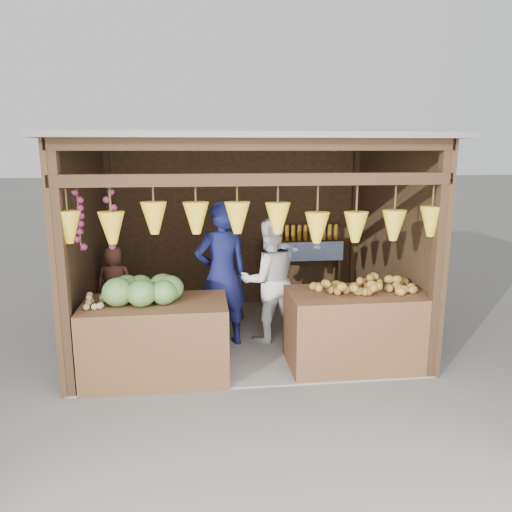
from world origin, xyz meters
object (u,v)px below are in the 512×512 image
at_px(counter_left, 156,340).
at_px(woman_standing, 269,280).
at_px(man_standing, 222,275).
at_px(counter_right, 357,329).
at_px(vendor_seated, 115,282).

relative_size(counter_left, woman_standing, 0.95).
relative_size(man_standing, woman_standing, 1.15).
xyz_separation_m(counter_right, man_standing, (-1.52, 0.78, 0.49)).
bearing_deg(man_standing, counter_right, 136.79).
bearing_deg(counter_right, man_standing, 152.71).
relative_size(woman_standing, vendor_seated, 1.69).
bearing_deg(man_standing, vendor_seated, -33.98).
height_order(counter_left, man_standing, man_standing).
xyz_separation_m(man_standing, woman_standing, (0.62, 0.14, -0.12)).
bearing_deg(woman_standing, man_standing, 3.45).
height_order(man_standing, vendor_seated, man_standing).
distance_m(man_standing, woman_standing, 0.65).
bearing_deg(woman_standing, vendor_seated, -17.86).
relative_size(counter_right, vendor_seated, 1.64).
height_order(counter_right, man_standing, man_standing).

